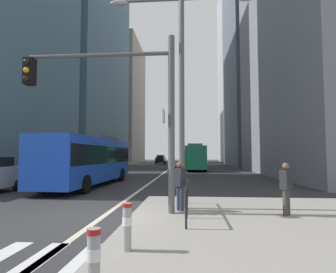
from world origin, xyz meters
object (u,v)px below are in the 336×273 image
at_px(traffic_signal_gantry, 121,97).
at_px(street_lamp_post, 182,68).
at_px(car_oncoming_mid, 161,160).
at_px(bollard_front, 94,259).
at_px(car_receding_far, 196,159).
at_px(pedestrian_walking, 180,183).
at_px(car_receding_near, 194,159).
at_px(bollard_left, 127,224).
at_px(city_bus_blue_oncoming, 90,158).
at_px(pedestrian_waiting, 286,186).
at_px(city_bus_red_receding, 194,156).

height_order(traffic_signal_gantry, street_lamp_post, street_lamp_post).
bearing_deg(car_oncoming_mid, bollard_front, -84.92).
height_order(car_oncoming_mid, traffic_signal_gantry, traffic_signal_gantry).
bearing_deg(car_receding_far, pedestrian_walking, -91.98).
xyz_separation_m(car_receding_near, pedestrian_walking, (-1.45, -58.73, 0.09)).
xyz_separation_m(car_receding_near, bollard_left, (-2.39, -62.74, -0.32)).
distance_m(traffic_signal_gantry, street_lamp_post, 2.55).
distance_m(city_bus_blue_oncoming, street_lamp_post, 10.66).
distance_m(bollard_front, bollard_left, 1.82).
height_order(city_bus_blue_oncoming, car_receding_far, city_bus_blue_oncoming).
height_order(car_oncoming_mid, car_receding_near, same).
bearing_deg(pedestrian_walking, pedestrian_waiting, -7.85).
bearing_deg(bollard_left, car_receding_near, 87.82).
height_order(city_bus_red_receding, pedestrian_walking, city_bus_red_receding).
relative_size(car_oncoming_mid, street_lamp_post, 0.55).
xyz_separation_m(city_bus_blue_oncoming, car_oncoming_mid, (0.50, 40.18, -0.85)).
relative_size(bollard_left, pedestrian_walking, 0.56).
xyz_separation_m(traffic_signal_gantry, bollard_front, (1.03, -5.39, -3.41)).
distance_m(car_oncoming_mid, pedestrian_walking, 48.78).
distance_m(car_receding_far, bollard_left, 59.71).
bearing_deg(bollard_front, street_lamp_post, 80.63).
relative_size(city_bus_blue_oncoming, pedestrian_walking, 6.57).
height_order(car_receding_far, traffic_signal_gantry, traffic_signal_gantry).
bearing_deg(car_receding_far, pedestrian_waiting, -88.49).
height_order(city_bus_blue_oncoming, car_oncoming_mid, city_bus_blue_oncoming).
distance_m(street_lamp_post, pedestrian_waiting, 5.45).
distance_m(city_bus_red_receding, car_receding_far, 28.48).
bearing_deg(city_bus_red_receding, street_lamp_post, -91.89).
bearing_deg(car_receding_near, city_bus_blue_oncoming, -98.74).
bearing_deg(bollard_front, city_bus_blue_oncoming, 110.72).
bearing_deg(car_oncoming_mid, bollard_left, -84.70).
xyz_separation_m(city_bus_red_receding, pedestrian_walking, (-0.94, -27.18, -0.75)).
bearing_deg(pedestrian_waiting, city_bus_blue_oncoming, 138.07).
bearing_deg(car_receding_near, car_oncoming_mid, -125.17).
height_order(city_bus_red_receding, pedestrian_waiting, city_bus_red_receding).
relative_size(car_oncoming_mid, car_receding_far, 0.96).
bearing_deg(bollard_left, pedestrian_walking, 76.81).
bearing_deg(street_lamp_post, city_bus_blue_oncoming, 129.10).
bearing_deg(traffic_signal_gantry, pedestrian_walking, 12.52).
bearing_deg(car_receding_far, bollard_left, -92.75).
relative_size(car_receding_far, pedestrian_walking, 2.70).
bearing_deg(street_lamp_post, pedestrian_waiting, -14.95).
relative_size(city_bus_red_receding, car_receding_far, 2.48).
relative_size(traffic_signal_gantry, pedestrian_waiting, 3.59).
distance_m(street_lamp_post, bollard_front, 7.85).
bearing_deg(city_bus_red_receding, city_bus_blue_oncoming, -110.96).
xyz_separation_m(city_bus_red_receding, traffic_signal_gantry, (-2.95, -27.62, 2.23)).
xyz_separation_m(city_bus_red_receding, street_lamp_post, (-0.88, -26.75, 3.45)).
relative_size(traffic_signal_gantry, bollard_front, 6.52).
xyz_separation_m(city_bus_blue_oncoming, city_bus_red_receding, (7.25, 18.92, 0.00)).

